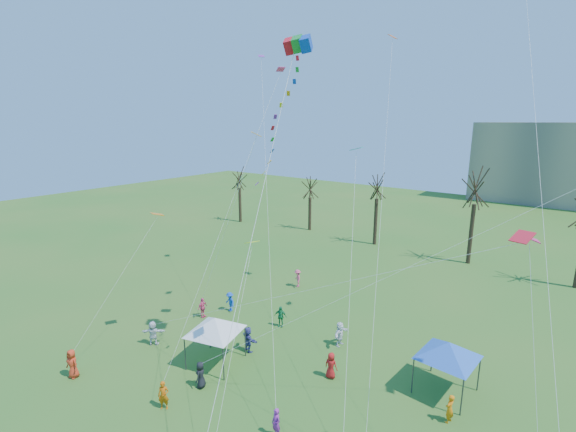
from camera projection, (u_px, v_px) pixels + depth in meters
The scene contains 6 objects.
bare_tree_row at pixel (478, 206), 42.34m from camera, with size 69.29×7.13×10.34m.
big_box_kite at pixel (281, 126), 20.64m from camera, with size 2.29×5.89×19.59m.
canopy_tent_white at pixel (215, 325), 25.30m from camera, with size 4.10×4.10×3.18m.
canopy_tent_blue at pixel (448, 350), 22.55m from camera, with size 4.20×4.20×3.16m.
festival_crowd at pixel (283, 369), 23.81m from camera, with size 25.88×20.33×1.85m.
small_kites_aloft at pixel (336, 152), 22.86m from camera, with size 26.49×18.45×31.58m.
Camera 1 is at (11.21, -9.22, 15.24)m, focal length 25.00 mm.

